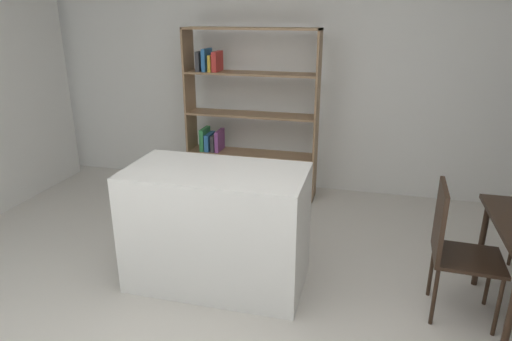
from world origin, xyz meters
name	(u,v)px	position (x,y,z in m)	size (l,w,h in m)	color
ground_plane	(231,321)	(0.00, 0.00, 0.00)	(9.82, 9.82, 0.00)	beige
back_partition	(300,76)	(0.00, 2.67, 1.32)	(7.13, 0.06, 2.64)	white
kitchen_island	(217,227)	(-0.25, 0.47, 0.46)	(1.33, 0.72, 0.93)	white
open_bookshelf	(241,117)	(-0.59, 2.31, 0.90)	(1.48, 0.31, 1.86)	#997551
dining_chair_island_side	(453,243)	(1.43, 0.49, 0.55)	(0.46, 0.43, 0.94)	black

